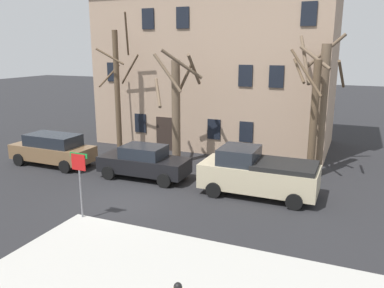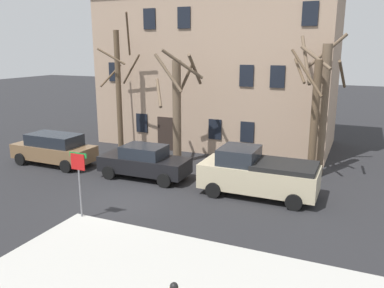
% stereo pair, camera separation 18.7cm
% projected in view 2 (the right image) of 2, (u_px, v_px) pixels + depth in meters
% --- Properties ---
extents(ground_plane, '(120.00, 120.00, 0.00)m').
position_uv_depth(ground_plane, '(127.00, 200.00, 16.71)').
color(ground_plane, '#262628').
extents(building_main, '(15.36, 7.36, 11.50)m').
position_uv_depth(building_main, '(218.00, 55.00, 25.80)').
color(building_main, tan).
rests_on(building_main, ground_plane).
extents(tree_bare_near, '(2.36, 2.34, 8.30)m').
position_uv_depth(tree_bare_near, '(119.00, 88.00, 23.61)').
color(tree_bare_near, brown).
rests_on(tree_bare_near, ground_plane).
extents(tree_bare_mid, '(3.04, 2.79, 6.29)m').
position_uv_depth(tree_bare_mid, '(177.00, 106.00, 21.24)').
color(tree_bare_mid, brown).
rests_on(tree_bare_mid, ground_plane).
extents(tree_bare_far, '(2.48, 2.27, 6.27)m').
position_uv_depth(tree_bare_far, '(315.00, 115.00, 18.57)').
color(tree_bare_far, brown).
rests_on(tree_bare_far, ground_plane).
extents(tree_bare_end, '(2.23, 2.41, 7.04)m').
position_uv_depth(tree_bare_end, '(322.00, 105.00, 19.34)').
color(tree_bare_end, brown).
rests_on(tree_bare_end, ground_plane).
extents(car_brown_wagon, '(4.73, 2.04, 1.73)m').
position_uv_depth(car_brown_wagon, '(54.00, 149.00, 21.60)').
color(car_brown_wagon, brown).
rests_on(car_brown_wagon, ground_plane).
extents(car_black_sedan, '(4.50, 2.00, 1.66)m').
position_uv_depth(car_black_sedan, '(144.00, 162.00, 19.37)').
color(car_black_sedan, black).
rests_on(car_black_sedan, ground_plane).
extents(pickup_truck_beige, '(5.04, 2.32, 2.08)m').
position_uv_depth(pickup_truck_beige, '(258.00, 173.00, 17.04)').
color(pickup_truck_beige, '#C6B793').
rests_on(pickup_truck_beige, ground_plane).
extents(street_sign_pole, '(0.76, 0.07, 2.61)m').
position_uv_depth(street_sign_pole, '(79.00, 173.00, 14.39)').
color(street_sign_pole, slate).
rests_on(street_sign_pole, ground_plane).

